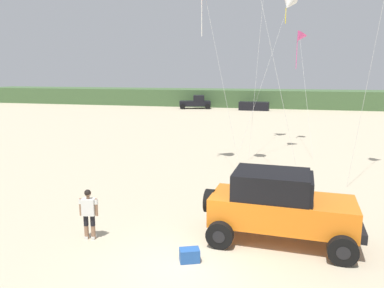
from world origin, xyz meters
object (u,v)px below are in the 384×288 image
object	(u,v)px
cooler_box	(190,255)
distant_pickup	(196,102)
person_watching	(89,211)
kite_blue_swept	(289,4)
jeep	(280,205)
distant_sedan	(254,106)
kite_pink_ribbon	(300,38)

from	to	relation	value
cooler_box	distant_pickup	world-z (taller)	distant_pickup
person_watching	kite_blue_swept	bearing A→B (deg)	67.99
jeep	distant_sedan	world-z (taller)	jeep
jeep	distant_pickup	bearing A→B (deg)	106.58
person_watching	distant_pickup	bearing A→B (deg)	98.77
jeep	cooler_box	size ratio (longest dim) A/B	8.77
person_watching	cooler_box	xyz separation A→B (m)	(3.48, -0.64, -0.75)
distant_sedan	kite_blue_swept	world-z (taller)	kite_blue_swept
distant_pickup	distant_sedan	bearing A→B (deg)	-3.68
distant_pickup	kite_blue_swept	size ratio (longest dim) A/B	0.49
distant_pickup	distant_sedan	xyz separation A→B (m)	(8.65, -0.56, -0.34)
jeep	cooler_box	bearing A→B (deg)	-141.08
jeep	kite_blue_swept	world-z (taller)	kite_blue_swept
distant_sedan	kite_blue_swept	bearing A→B (deg)	-80.72
cooler_box	kite_blue_swept	distance (m)	18.09
distant_pickup	kite_pink_ribbon	distance (m)	29.21
kite_pink_ribbon	kite_blue_swept	xyz separation A→B (m)	(-0.91, -4.24, 1.65)
distant_sedan	kite_blue_swept	xyz separation A→B (m)	(4.05, -28.60, 8.85)
jeep	distant_sedan	bearing A→B (deg)	95.46
cooler_box	distant_sedan	distance (m)	43.97
jeep	distant_sedan	xyz separation A→B (m)	(-4.02, 41.98, -0.60)
distant_pickup	kite_pink_ribbon	bearing A→B (deg)	-61.35
person_watching	kite_blue_swept	world-z (taller)	kite_blue_swept
cooler_box	distant_pickup	size ratio (longest dim) A/B	0.11
kite_pink_ribbon	kite_blue_swept	distance (m)	4.64
cooler_box	distant_sedan	world-z (taller)	distant_sedan
cooler_box	distant_sedan	size ratio (longest dim) A/B	0.13
jeep	person_watching	distance (m)	6.06
cooler_box	distant_sedan	bearing A→B (deg)	69.51
distant_pickup	kite_blue_swept	world-z (taller)	kite_blue_swept
distant_sedan	kite_blue_swept	size ratio (longest dim) A/B	0.42
jeep	kite_blue_swept	bearing A→B (deg)	89.86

